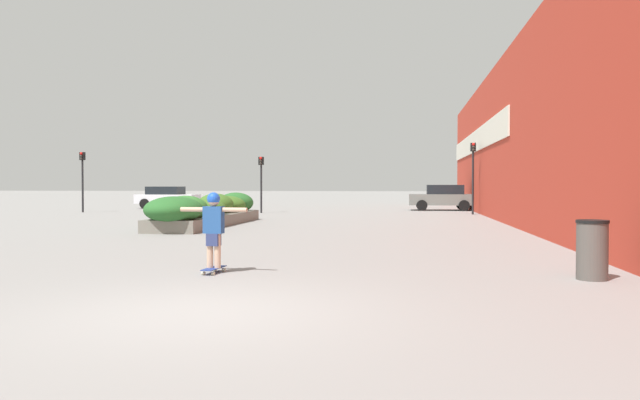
{
  "coord_description": "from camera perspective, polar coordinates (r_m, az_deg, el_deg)",
  "views": [
    {
      "loc": [
        2.49,
        -7.37,
        1.57
      ],
      "look_at": [
        -0.37,
        13.45,
        1.06
      ],
      "focal_mm": 35.0,
      "sensor_mm": 36.0,
      "label": 1
    }
  ],
  "objects": [
    {
      "name": "ground_plane",
      "position": [
        7.94,
        -10.79,
        -10.03
      ],
      "size": [
        300.0,
        300.0,
        0.0
      ],
      "primitive_type": "plane",
      "color": "gray"
    },
    {
      "name": "building_wall_right",
      "position": [
        26.57,
        17.14,
        5.46
      ],
      "size": [
        0.67,
        46.63,
        6.96
      ],
      "color": "#B23323",
      "rests_on": "ground_plane"
    },
    {
      "name": "planter_box",
      "position": [
        24.35,
        -10.3,
        -1.0
      ],
      "size": [
        1.91,
        9.4,
        1.23
      ],
      "color": "slate",
      "rests_on": "ground_plane"
    },
    {
      "name": "skateboard",
      "position": [
        11.3,
        -9.69,
        -6.25
      ],
      "size": [
        0.29,
        0.73,
        0.1
      ],
      "rotation": [
        0.0,
        0.0,
        -0.1
      ],
      "color": "navy",
      "rests_on": "ground_plane"
    },
    {
      "name": "skateboarder",
      "position": [
        11.22,
        -9.7,
        -2.01
      ],
      "size": [
        1.25,
        0.23,
        1.34
      ],
      "rotation": [
        0.0,
        0.0,
        -0.1
      ],
      "color": "tan",
      "rests_on": "skateboard"
    },
    {
      "name": "trash_bin",
      "position": [
        11.26,
        23.62,
        -4.19
      ],
      "size": [
        0.52,
        0.52,
        0.99
      ],
      "color": "#514C47",
      "rests_on": "ground_plane"
    },
    {
      "name": "car_leftmost",
      "position": [
        42.94,
        -13.79,
        0.29
      ],
      "size": [
        3.97,
        2.03,
        1.46
      ],
      "rotation": [
        0.0,
        0.0,
        -1.57
      ],
      "color": "silver",
      "rests_on": "ground_plane"
    },
    {
      "name": "car_center_left",
      "position": [
        39.18,
        11.17,
        0.26
      ],
      "size": [
        4.04,
        1.92,
        1.57
      ],
      "rotation": [
        0.0,
        0.0,
        1.57
      ],
      "color": "slate",
      "rests_on": "ground_plane"
    },
    {
      "name": "traffic_light_left",
      "position": [
        35.06,
        -5.41,
        2.36
      ],
      "size": [
        0.28,
        0.3,
        3.14
      ],
      "color": "black",
      "rests_on": "ground_plane"
    },
    {
      "name": "traffic_light_right",
      "position": [
        34.1,
        13.82,
        3.02
      ],
      "size": [
        0.28,
        0.3,
        3.8
      ],
      "color": "black",
      "rests_on": "ground_plane"
    },
    {
      "name": "traffic_light_far_left",
      "position": [
        38.21,
        -20.91,
        2.47
      ],
      "size": [
        0.28,
        0.3,
        3.45
      ],
      "color": "black",
      "rests_on": "ground_plane"
    }
  ]
}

